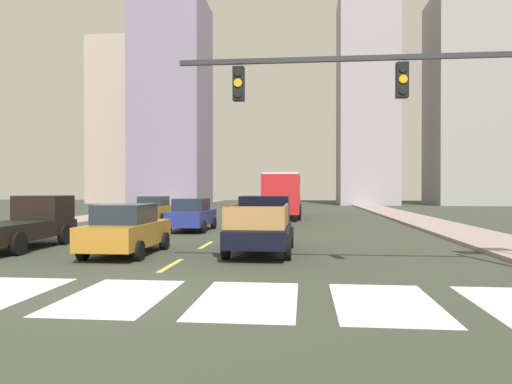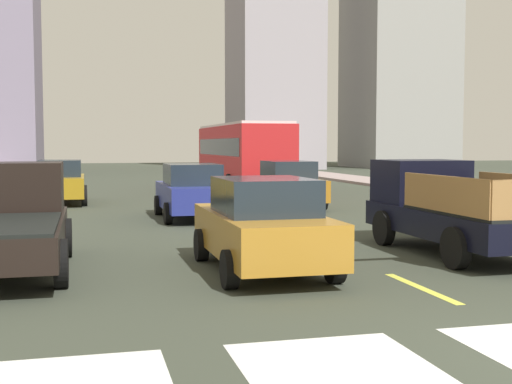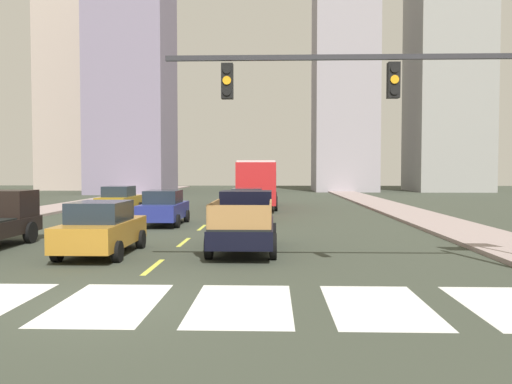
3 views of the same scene
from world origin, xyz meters
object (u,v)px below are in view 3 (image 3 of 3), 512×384
object	(u,v)px
sedan_far	(247,204)
traffic_signal_gantry	(444,106)
pickup_stakebed	(245,222)
sedan_near_left	(164,208)
sedan_near_right	(119,200)
sedan_mid	(102,228)
city_bus	(258,181)

from	to	relation	value
sedan_far	traffic_signal_gantry	distance (m)	17.05
sedan_far	pickup_stakebed	bearing A→B (deg)	-88.37
sedan_near_left	sedan_near_right	bearing A→B (deg)	123.50
sedan_mid	pickup_stakebed	bearing A→B (deg)	14.94
sedan_near_right	sedan_near_left	bearing A→B (deg)	-56.60
sedan_near_left	traffic_signal_gantry	world-z (taller)	traffic_signal_gantry
pickup_stakebed	sedan_mid	distance (m)	4.70
pickup_stakebed	sedan_near_right	world-z (taller)	pickup_stakebed
sedan_near_left	sedan_far	bearing A→B (deg)	36.72
city_bus	sedan_near_right	world-z (taller)	city_bus
sedan_near_left	sedan_near_right	world-z (taller)	same
city_bus	sedan_far	distance (m)	9.02
sedan_near_left	pickup_stakebed	bearing A→B (deg)	-59.21
pickup_stakebed	sedan_near_right	distance (m)	16.71
sedan_far	traffic_signal_gantry	world-z (taller)	traffic_signal_gantry
city_bus	sedan_far	size ratio (longest dim) A/B	2.45
pickup_stakebed	sedan_far	xyz separation A→B (m)	(-0.43, 10.61, -0.08)
sedan_near_right	sedan_mid	size ratio (longest dim) A/B	1.00
sedan_near_right	traffic_signal_gantry	xyz separation A→B (m)	(13.63, -19.51, 3.38)
city_bus	sedan_far	world-z (taller)	city_bus
sedan_mid	traffic_signal_gantry	distance (m)	10.84
sedan_near_right	sedan_mid	world-z (taller)	same
sedan_near_right	sedan_mid	distance (m)	16.16
traffic_signal_gantry	sedan_far	bearing A→B (deg)	109.09
sedan_near_left	city_bus	bearing A→B (deg)	70.93
pickup_stakebed	sedan_mid	xyz separation A→B (m)	(-4.51, -1.30, -0.08)
sedan_near_right	traffic_signal_gantry	world-z (taller)	traffic_signal_gantry
sedan_mid	sedan_near_left	bearing A→B (deg)	88.25
pickup_stakebed	sedan_mid	size ratio (longest dim) A/B	1.18
sedan_mid	sedan_far	xyz separation A→B (m)	(4.08, 11.92, 0.00)
sedan_near_left	sedan_mid	xyz separation A→B (m)	(-0.09, -9.06, 0.00)
sedan_near_left	traffic_signal_gantry	xyz separation A→B (m)	(9.46, -12.93, 3.38)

